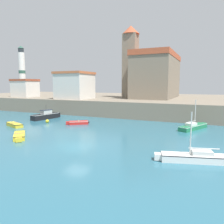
# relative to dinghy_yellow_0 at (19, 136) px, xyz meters

# --- Properties ---
(ground_plane) EXTENTS (200.00, 200.00, 0.00)m
(ground_plane) POSITION_rel_dinghy_yellow_0_xyz_m (8.36, -0.38, -0.30)
(ground_plane) COLOR #2D667A
(quay_seawall) EXTENTS (120.00, 40.00, 3.14)m
(quay_seawall) POSITION_rel_dinghy_yellow_0_xyz_m (8.36, 38.68, 1.27)
(quay_seawall) COLOR gray
(quay_seawall) RESTS_ON ground
(dinghy_yellow_0) EXTENTS (3.59, 3.57, 0.62)m
(dinghy_yellow_0) POSITION_rel_dinghy_yellow_0_xyz_m (0.00, 0.00, 0.00)
(dinghy_yellow_0) COLOR yellow
(dinghy_yellow_0) RESTS_ON ground
(sailboat_white_1) EXTENTS (6.10, 2.74, 4.18)m
(sailboat_white_1) POSITION_rel_dinghy_yellow_0_xyz_m (19.60, 0.05, 0.10)
(sailboat_white_1) COLOR white
(sailboat_white_1) RESTS_ON ground
(dinghy_red_2) EXTENTS (3.41, 2.83, 0.59)m
(dinghy_red_2) POSITION_rel_dinghy_yellow_0_xyz_m (1.28, 10.74, -0.02)
(dinghy_red_2) COLOR red
(dinghy_red_2) RESTS_ON ground
(sailboat_green_3) EXTENTS (3.67, 6.14, 4.27)m
(sailboat_green_3) POSITION_rel_dinghy_yellow_0_xyz_m (18.58, 14.11, 0.11)
(sailboat_green_3) COLOR #237A4C
(sailboat_green_3) RESTS_ON ground
(dinghy_yellow_4) EXTENTS (4.24, 2.41, 0.60)m
(dinghy_yellow_4) POSITION_rel_dinghy_yellow_0_xyz_m (-6.53, 5.08, -0.01)
(dinghy_yellow_4) COLOR yellow
(dinghy_yellow_4) RESTS_ON ground
(motorboat_black_5) EXTENTS (2.37, 6.22, 2.60)m
(motorboat_black_5) POSITION_rel_dinghy_yellow_0_xyz_m (-7.20, 12.93, 0.34)
(motorboat_black_5) COLOR black
(motorboat_black_5) RESTS_ON ground
(mooring_buoy) EXTENTS (0.57, 0.57, 0.57)m
(mooring_buoy) POSITION_rel_dinghy_yellow_0_xyz_m (-4.10, 9.68, -0.01)
(mooring_buoy) COLOR yellow
(mooring_buoy) RESTS_ON ground
(church) EXTENTS (12.41, 18.06, 17.19)m
(church) POSITION_rel_dinghy_yellow_0_xyz_m (7.73, 34.85, 8.58)
(church) COLOR gray
(church) RESTS_ON quay_seawall
(lighthouse) EXTENTS (1.92, 1.92, 14.70)m
(lighthouse) POSITION_rel_dinghy_yellow_0_xyz_m (-31.64, 31.05, 10.00)
(lighthouse) COLOR silver
(lighthouse) RESTS_ON quay_seawall
(harbor_shed_near_wharf) EXTENTS (7.19, 7.22, 6.05)m
(harbor_shed_near_wharf) POSITION_rel_dinghy_yellow_0_xyz_m (-7.64, 23.34, 5.89)
(harbor_shed_near_wharf) COLOR silver
(harbor_shed_near_wharf) RESTS_ON quay_seawall
(harbor_shed_mid_row) EXTENTS (5.65, 5.13, 4.62)m
(harbor_shed_mid_row) POSITION_rel_dinghy_yellow_0_xyz_m (-23.64, 24.22, 5.17)
(harbor_shed_mid_row) COLOR silver
(harbor_shed_mid_row) RESTS_ON quay_seawall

